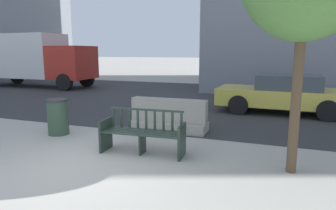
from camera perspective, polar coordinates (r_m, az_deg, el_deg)
ground_plane at (r=5.54m, az=-17.24°, el=-11.96°), size 200.00×200.00×0.00m
street_asphalt at (r=13.29m, az=6.06°, el=1.25°), size 120.00×12.00×0.01m
street_bench at (r=6.09m, az=-4.84°, el=-5.57°), size 1.72×0.64×0.88m
jersey_barrier_centre at (r=7.82m, az=0.16°, el=-2.42°), size 2.01×0.70×0.84m
car_taxi_near at (r=10.71m, az=21.16°, el=2.00°), size 4.27×1.95×1.29m
delivery_truck at (r=19.32m, az=-24.10°, el=8.20°), size 6.84×2.45×3.05m
trash_bin at (r=7.92m, az=-20.25°, el=-2.10°), size 0.53×0.53×0.89m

